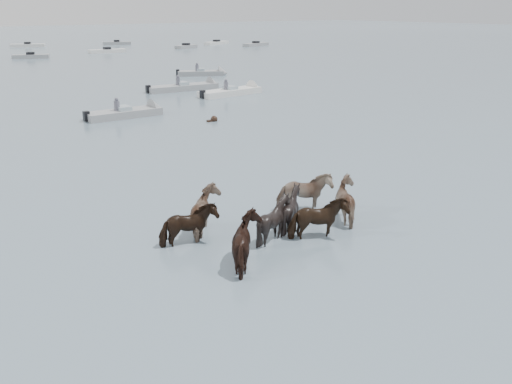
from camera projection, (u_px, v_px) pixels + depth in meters
ground at (276, 228)px, 17.21m from camera, size 400.00×400.00×0.00m
pony_herd at (275, 217)px, 16.66m from camera, size 7.08×4.56×1.62m
swimming_pony at (213, 120)px, 33.22m from camera, size 0.72×0.44×0.44m
motorboat_b at (134, 112)px, 34.79m from camera, size 5.47×1.65×1.92m
motorboat_c at (191, 87)px, 45.81m from camera, size 6.82×2.17×1.92m
motorboat_d at (238, 91)px, 43.46m from camera, size 6.17×2.08×1.92m
motorboat_e at (208, 73)px, 55.26m from camera, size 5.28×3.85×1.92m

